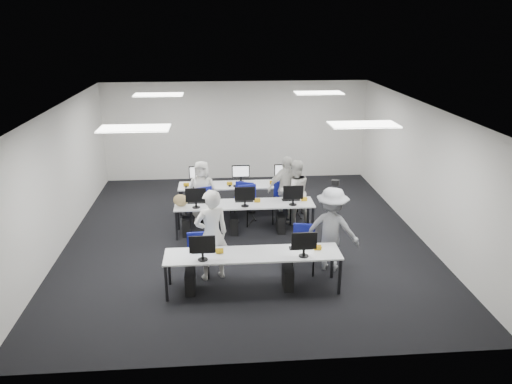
{
  "coord_description": "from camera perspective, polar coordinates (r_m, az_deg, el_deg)",
  "views": [
    {
      "loc": [
        -0.6,
        -10.55,
        4.76
      ],
      "look_at": [
        0.27,
        0.2,
        1.0
      ],
      "focal_mm": 35.0,
      "sensor_mm": 36.0,
      "label": 1
    }
  ],
  "objects": [
    {
      "name": "student_3",
      "position": [
        12.21,
        3.44,
        0.37
      ],
      "size": [
        1.04,
        0.67,
        1.64
      ],
      "primitive_type": "imported",
      "rotation": [
        0.0,
        0.0,
        0.3
      ],
      "color": "silver",
      "rests_on": "ground"
    },
    {
      "name": "chair_2",
      "position": [
        12.24,
        -7.1,
        -2.51
      ],
      "size": [
        0.41,
        0.45,
        0.82
      ],
      "rotation": [
        0.0,
        0.0,
        0.03
      ],
      "color": "navy",
      "rests_on": "ground"
    },
    {
      "name": "equipment_front",
      "position": [
        9.25,
        -1.55,
        -9.2
      ],
      "size": [
        2.51,
        0.41,
        1.19
      ],
      "color": "#0C3CA5",
      "rests_on": "desk_front"
    },
    {
      "name": "dslr_camera",
      "position": [
        9.77,
        9.07,
        1.09
      ],
      "size": [
        0.2,
        0.22,
        0.1
      ],
      "primitive_type": "cube",
      "rotation": [
        0.0,
        0.0,
        2.75
      ],
      "color": "black",
      "rests_on": "photographer"
    },
    {
      "name": "chair_5",
      "position": [
        12.4,
        -6.29,
        -2.01
      ],
      "size": [
        0.61,
        0.63,
        0.93
      ],
      "rotation": [
        0.0,
        0.0,
        0.38
      ],
      "color": "navy",
      "rests_on": "ground"
    },
    {
      "name": "chair_3",
      "position": [
        12.23,
        -1.59,
        -2.12
      ],
      "size": [
        0.64,
        0.66,
        0.98
      ],
      "rotation": [
        0.0,
        0.0,
        -0.38
      ],
      "color": "navy",
      "rests_on": "ground"
    },
    {
      "name": "desk_mid",
      "position": [
        11.51,
        -1.33,
        -1.54
      ],
      "size": [
        3.2,
        0.7,
        0.73
      ],
      "color": "white",
      "rests_on": "ground"
    },
    {
      "name": "desk_back",
      "position": [
        12.83,
        -1.7,
        0.67
      ],
      "size": [
        3.2,
        0.7,
        0.73
      ],
      "color": "white",
      "rests_on": "ground"
    },
    {
      "name": "handbag",
      "position": [
        11.41,
        -8.61,
        -0.94
      ],
      "size": [
        0.38,
        0.28,
        0.28
      ],
      "primitive_type": "ellipsoid",
      "rotation": [
        0.0,
        0.0,
        -0.2
      ],
      "color": "#9A834F",
      "rests_on": "desk_mid"
    },
    {
      "name": "chair_4",
      "position": [
        12.32,
        3.01,
        -2.02
      ],
      "size": [
        0.56,
        0.59,
        0.96
      ],
      "rotation": [
        0.0,
        0.0,
        -0.18
      ],
      "color": "navy",
      "rests_on": "ground"
    },
    {
      "name": "chair_7",
      "position": [
        12.62,
        4.13,
        -1.62
      ],
      "size": [
        0.45,
        0.49,
        0.88
      ],
      "rotation": [
        0.0,
        0.0,
        0.04
      ],
      "color": "navy",
      "rests_on": "ground"
    },
    {
      "name": "ceiling_panels",
      "position": [
        10.71,
        -1.36,
        9.68
      ],
      "size": [
        5.2,
        4.6,
        0.02
      ],
      "color": "white",
      "rests_on": "room"
    },
    {
      "name": "desk_front",
      "position": [
        9.13,
        -0.36,
        -7.32
      ],
      "size": [
        3.2,
        0.7,
        0.73
      ],
      "color": "white",
      "rests_on": "ground"
    },
    {
      "name": "chair_6",
      "position": [
        12.46,
        -1.25,
        -1.75
      ],
      "size": [
        0.54,
        0.58,
        0.96
      ],
      "rotation": [
        0.0,
        0.0,
        0.16
      ],
      "color": "navy",
      "rests_on": "ground"
    },
    {
      "name": "student_0",
      "position": [
        9.47,
        -5.11,
        -4.91
      ],
      "size": [
        0.76,
        0.62,
        1.8
      ],
      "primitive_type": "imported",
      "rotation": [
        0.0,
        0.0,
        3.47
      ],
      "color": "silver",
      "rests_on": "ground"
    },
    {
      "name": "photographer",
      "position": [
        9.92,
        8.63,
        -4.22
      ],
      "size": [
        1.26,
        1.0,
        1.7
      ],
      "primitive_type": "imported",
      "rotation": [
        0.0,
        0.0,
        2.75
      ],
      "color": "slate",
      "rests_on": "ground"
    },
    {
      "name": "room",
      "position": [
        11.05,
        -1.3,
        2.06
      ],
      "size": [
        9.0,
        9.02,
        3.0
      ],
      "color": "black",
      "rests_on": "ground"
    },
    {
      "name": "chair_0",
      "position": [
        9.9,
        -6.62,
        -7.97
      ],
      "size": [
        0.44,
        0.47,
        0.82
      ],
      "rotation": [
        0.0,
        0.0,
        0.08
      ],
      "color": "navy",
      "rests_on": "ground"
    },
    {
      "name": "equipment_mid",
      "position": [
        11.6,
        -2.26,
        -3.09
      ],
      "size": [
        2.91,
        0.41,
        1.19
      ],
      "color": "white",
      "rests_on": "desk_mid"
    },
    {
      "name": "chair_1",
      "position": [
        10.01,
        5.41,
        -7.39
      ],
      "size": [
        0.54,
        0.57,
        0.92
      ],
      "rotation": [
        0.0,
        0.0,
        -0.19
      ],
      "color": "navy",
      "rests_on": "ground"
    },
    {
      "name": "student_2",
      "position": [
        12.36,
        -6.17,
        0.17
      ],
      "size": [
        0.8,
        0.59,
        1.5
      ],
      "primitive_type": "imported",
      "rotation": [
        0.0,
        0.0,
        -0.17
      ],
      "color": "silver",
      "rests_on": "ground"
    },
    {
      "name": "student_1",
      "position": [
        12.09,
        4.46,
        0.01
      ],
      "size": [
        0.87,
        0.73,
        1.59
      ],
      "primitive_type": "imported",
      "rotation": [
        0.0,
        0.0,
        3.33
      ],
      "color": "silver",
      "rests_on": "ground"
    },
    {
      "name": "equipment_back",
      "position": [
        12.96,
        -0.84,
        -0.64
      ],
      "size": [
        2.91,
        0.41,
        1.19
      ],
      "color": "white",
      "rests_on": "desk_back"
    }
  ]
}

